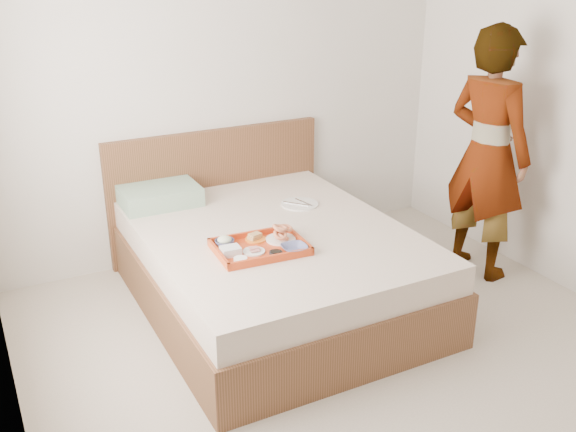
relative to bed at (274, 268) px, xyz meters
The scene contains 16 objects.
ground 1.04m from the bed, 82.34° to the right, with size 3.50×4.00×0.01m, color beige.
wall_back 1.45m from the bed, 82.34° to the left, with size 3.50×0.01×2.60m, color silver.
bed is the anchor object (origin of this frame).
headboard 0.99m from the bed, 90.00° to the left, with size 1.65×0.06×0.95m, color brown.
pillow 0.96m from the bed, 123.15° to the left, with size 0.53×0.36×0.13m, color #8CA98A.
tray 0.43m from the bed, 131.09° to the right, with size 0.52×0.38×0.05m, color #C14412.
prawn_plate 0.35m from the bed, 103.47° to the right, with size 0.18×0.18×0.01m, color white.
navy_bowl_big 0.47m from the bed, 97.39° to the right, with size 0.15×0.15×0.04m, color navy.
sauce_dish 0.51m from the bed, 114.57° to the right, with size 0.08×0.08×0.03m, color black.
meat_plate 0.47m from the bed, 133.92° to the right, with size 0.13×0.13×0.01m, color white.
bread_plate 0.36m from the bed, 146.48° to the right, with size 0.13×0.13×0.01m, color orange.
salad_bowl 0.49m from the bed, 164.20° to the right, with size 0.11×0.11×0.04m, color navy.
plastic_tub 0.55m from the bed, 148.73° to the right, with size 0.11×0.09×0.05m, color silver.
cheese_round 0.60m from the bed, 137.12° to the right, with size 0.08×0.08×0.03m, color white.
dinner_plate 0.54m from the bed, 41.03° to the left, with size 0.26×0.26×0.01m, color white.
person 1.65m from the bed, ahead, with size 0.63×0.42×1.74m, color silver.
Camera 1 is at (-1.78, -2.36, 2.14)m, focal length 40.56 mm.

